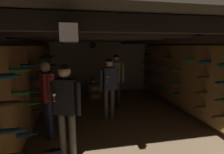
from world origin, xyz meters
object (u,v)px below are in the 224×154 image
Objects in this scene: wine_crate_stack at (95,91)px; person_guest_near_left at (66,103)px; person_guest_far_right at (116,75)px; display_bottle at (93,81)px; person_host_center at (109,83)px; person_guest_mid_left at (47,92)px.

person_guest_near_left reaches higher than wine_crate_stack.
person_guest_far_right is at bearing 60.05° from person_guest_near_left.
person_host_center reaches higher than display_bottle.
person_host_center is 0.98× the size of person_guest_near_left.
display_bottle is 0.20× the size of person_guest_far_right.
wine_crate_stack is 0.35× the size of person_guest_mid_left.
wine_crate_stack is at bearing 75.82° from person_guest_near_left.
person_guest_near_left is (0.44, -0.87, 0.02)m from person_guest_mid_left.
person_guest_mid_left reaches higher than person_host_center.
person_guest_mid_left is at bearing -138.46° from person_guest_far_right.
wine_crate_stack is at bearing 122.18° from person_guest_far_right.
person_guest_near_left is at bearing -119.95° from person_guest_far_right.
person_host_center is 1.92m from person_guest_near_left.
wine_crate_stack is 3.71m from person_guest_near_left.
person_guest_far_right is at bearing 66.94° from person_host_center.
wine_crate_stack is 0.45m from display_bottle.
person_guest_mid_left is at bearing -154.31° from person_host_center.
wine_crate_stack is at bearing 95.25° from person_host_center.
display_bottle reaches higher than wine_crate_stack.
person_guest_near_left is at bearing -104.18° from wine_crate_stack.
person_guest_near_left reaches higher than display_bottle.
display_bottle is 1.91m from person_host_center.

